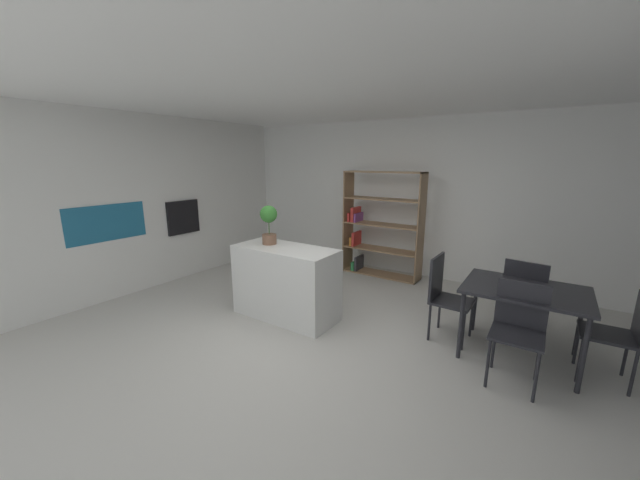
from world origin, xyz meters
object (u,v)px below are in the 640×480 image
(dining_chair_island_side, at_px, (444,291))
(dining_table, at_px, (525,296))
(kitchen_island, at_px, (286,282))
(open_bookshelf, at_px, (377,227))
(potted_plant_on_island, at_px, (269,221))
(dining_chair_window_side, at_px, (622,330))
(dining_chair_far, at_px, (525,292))
(dining_chair_near, at_px, (519,323))
(built_in_oven, at_px, (183,217))

(dining_chair_island_side, bearing_deg, dining_table, -88.60)
(kitchen_island, xyz_separation_m, open_bookshelf, (0.23, 2.24, 0.39))
(kitchen_island, distance_m, dining_table, 2.68)
(kitchen_island, bearing_deg, potted_plant_on_island, 173.33)
(open_bookshelf, xyz_separation_m, dining_chair_window_side, (3.15, -1.66, -0.34))
(kitchen_island, relative_size, dining_chair_island_side, 1.41)
(dining_chair_far, bearing_deg, open_bookshelf, -19.32)
(kitchen_island, relative_size, potted_plant_on_island, 2.64)
(dining_table, relative_size, dining_chair_near, 1.22)
(open_bookshelf, xyz_separation_m, dining_chair_far, (2.37, -1.21, -0.29))
(built_in_oven, xyz_separation_m, dining_chair_island_side, (4.28, 0.31, -0.50))
(kitchen_island, xyz_separation_m, dining_chair_far, (2.60, 1.03, 0.10))
(built_in_oven, distance_m, dining_chair_near, 5.09)
(dining_chair_near, bearing_deg, dining_chair_island_side, 149.65)
(potted_plant_on_island, distance_m, dining_chair_window_side, 3.78)
(built_in_oven, bearing_deg, dining_chair_near, -1.61)
(built_in_oven, bearing_deg, dining_table, 3.48)
(dining_chair_near, height_order, dining_chair_far, dining_chair_far)
(dining_chair_window_side, bearing_deg, built_in_oven, -88.60)
(built_in_oven, relative_size, potted_plant_on_island, 1.17)
(dining_table, height_order, dining_chair_near, dining_chair_near)
(potted_plant_on_island, height_order, dining_chair_near, potted_plant_on_island)
(open_bookshelf, bearing_deg, dining_chair_far, -27.13)
(kitchen_island, height_order, open_bookshelf, open_bookshelf)
(potted_plant_on_island, bearing_deg, kitchen_island, -6.67)
(built_in_oven, height_order, dining_chair_near, built_in_oven)
(dining_chair_far, bearing_deg, dining_chair_window_side, 158.36)
(built_in_oven, relative_size, kitchen_island, 0.44)
(dining_chair_window_side, height_order, dining_chair_far, dining_chair_far)
(dining_table, xyz_separation_m, dining_chair_near, (-0.00, -0.45, -0.12))
(potted_plant_on_island, height_order, dining_chair_island_side, potted_plant_on_island)
(open_bookshelf, bearing_deg, dining_table, -34.89)
(potted_plant_on_island, bearing_deg, dining_table, 10.72)
(dining_table, bearing_deg, kitchen_island, -167.41)
(built_in_oven, distance_m, dining_chair_far, 5.13)
(built_in_oven, xyz_separation_m, kitchen_island, (2.45, -0.27, -0.59))
(dining_chair_far, height_order, dining_chair_island_side, dining_chair_island_side)
(potted_plant_on_island, distance_m, dining_chair_near, 2.98)
(open_bookshelf, distance_m, dining_chair_window_side, 3.58)
(open_bookshelf, bearing_deg, built_in_oven, -143.75)
(dining_table, distance_m, dining_chair_near, 0.46)
(dining_chair_island_side, bearing_deg, kitchen_island, 109.39)
(built_in_oven, bearing_deg, dining_chair_island_side, 4.15)
(open_bookshelf, relative_size, dining_chair_far, 1.94)
(open_bookshelf, distance_m, dining_chair_island_side, 2.32)
(dining_chair_near, bearing_deg, open_bookshelf, 138.15)
(dining_table, distance_m, dining_chair_window_side, 0.79)
(built_in_oven, height_order, kitchen_island, built_in_oven)
(kitchen_island, relative_size, dining_chair_near, 1.45)
(built_in_oven, relative_size, dining_chair_window_side, 0.69)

